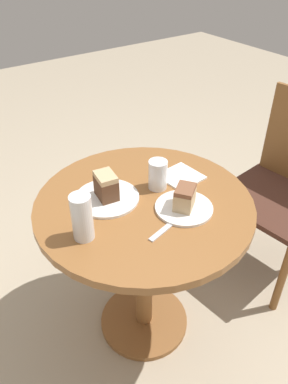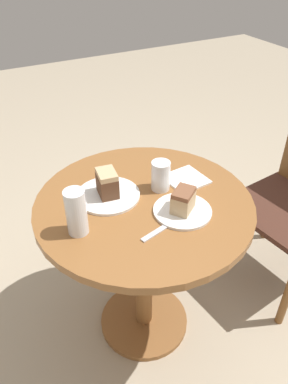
% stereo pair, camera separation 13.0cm
% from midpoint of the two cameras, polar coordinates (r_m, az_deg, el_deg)
% --- Properties ---
extents(ground_plane, '(8.00, 8.00, 0.00)m').
position_cam_midpoint_polar(ground_plane, '(1.84, -2.14, -19.17)').
color(ground_plane, tan).
extents(table, '(0.78, 0.78, 0.70)m').
position_cam_midpoint_polar(table, '(1.43, -2.62, -6.72)').
color(table, brown).
rests_on(table, ground_plane).
extents(chair, '(0.52, 0.49, 0.89)m').
position_cam_midpoint_polar(chair, '(1.90, 18.92, 0.69)').
color(chair, brown).
rests_on(chair, ground_plane).
extents(plate_near, '(0.20, 0.20, 0.01)m').
position_cam_midpoint_polar(plate_near, '(1.28, 3.23, -2.53)').
color(plate_near, white).
rests_on(plate_near, table).
extents(plate_far, '(0.23, 0.23, 0.01)m').
position_cam_midpoint_polar(plate_far, '(1.34, -8.43, -0.98)').
color(plate_far, white).
rests_on(plate_far, table).
extents(cake_slice_near, '(0.10, 0.10, 0.08)m').
position_cam_midpoint_polar(cake_slice_near, '(1.26, 3.30, -0.93)').
color(cake_slice_near, tan).
rests_on(cake_slice_near, plate_near).
extents(cake_slice_far, '(0.10, 0.08, 0.09)m').
position_cam_midpoint_polar(cake_slice_far, '(1.31, -8.63, 0.83)').
color(cake_slice_far, brown).
rests_on(cake_slice_far, plate_far).
extents(glass_lemonade, '(0.07, 0.07, 0.16)m').
position_cam_midpoint_polar(glass_lemonade, '(1.16, -12.56, -4.31)').
color(glass_lemonade, silver).
rests_on(glass_lemonade, table).
extents(glass_water, '(0.07, 0.07, 0.11)m').
position_cam_midpoint_polar(glass_water, '(1.36, -0.61, 2.31)').
color(glass_water, silver).
rests_on(glass_water, table).
extents(napkin_stack, '(0.15, 0.15, 0.01)m').
position_cam_midpoint_polar(napkin_stack, '(1.44, 3.09, 2.28)').
color(napkin_stack, white).
rests_on(napkin_stack, table).
extents(fork, '(0.05, 0.15, 0.00)m').
position_cam_midpoint_polar(fork, '(1.20, 0.24, -5.67)').
color(fork, silver).
rests_on(fork, table).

